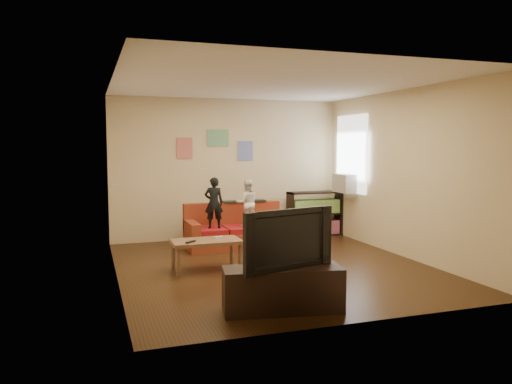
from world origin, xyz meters
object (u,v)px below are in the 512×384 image
object	(u,v)px
child_b	(247,203)
bookshelf	(315,216)
sofa	(236,232)
television	(283,238)
child_a	(214,203)
coffee_table	(206,244)
file_box	(300,236)
tv_stand	(283,289)

from	to	relation	value
child_b	bookshelf	world-z (taller)	child_b
sofa	television	bearing A→B (deg)	-98.29
child_a	coffee_table	distance (m)	1.49
file_box	tv_stand	world-z (taller)	tv_stand
coffee_table	television	xyz separation A→B (m)	(0.39, -2.02, 0.43)
file_box	television	distance (m)	3.84
child_b	tv_stand	size ratio (longest dim) A/B	0.64
sofa	bookshelf	world-z (taller)	bookshelf
coffee_table	file_box	world-z (taller)	coffee_table
file_box	tv_stand	size ratio (longest dim) A/B	0.33
bookshelf	file_box	size ratio (longest dim) A/B	2.60
file_box	television	xyz separation A→B (m)	(-1.69, -3.39, 0.66)
tv_stand	television	bearing A→B (deg)	0.00
tv_stand	file_box	bearing A→B (deg)	73.49
sofa	file_box	bearing A→B (deg)	-7.05
television	coffee_table	bearing A→B (deg)	85.91
child_a	television	world-z (taller)	child_a
child_a	tv_stand	xyz separation A→B (m)	(-0.06, -3.37, -0.58)
bookshelf	television	distance (m)	4.69
child_b	file_box	xyz separation A→B (m)	(1.02, 0.02, -0.64)
child_a	file_box	world-z (taller)	child_a
coffee_table	file_box	distance (m)	2.49
television	tv_stand	bearing A→B (deg)	0.00
coffee_table	bookshelf	world-z (taller)	bookshelf
sofa	child_a	world-z (taller)	child_a
child_a	bookshelf	world-z (taller)	child_a
tv_stand	coffee_table	bearing A→B (deg)	110.74
child_b	tv_stand	xyz separation A→B (m)	(-0.66, -3.37, -0.55)
sofa	child_a	xyz separation A→B (m)	(-0.45, -0.16, 0.55)
child_b	coffee_table	size ratio (longest dim) A/B	0.84
sofa	tv_stand	bearing A→B (deg)	-98.29
file_box	tv_stand	xyz separation A→B (m)	(-1.69, -3.39, 0.09)
coffee_table	bookshelf	xyz separation A→B (m)	(2.69, 2.04, 0.01)
sofa	television	size ratio (longest dim) A/B	1.59
sofa	coffee_table	xyz separation A→B (m)	(-0.90, -1.51, 0.12)
child_a	child_b	xyz separation A→B (m)	(0.60, 0.00, -0.03)
child_a	tv_stand	bearing A→B (deg)	99.37
tv_stand	television	xyz separation A→B (m)	(0.00, 0.00, 0.57)
sofa	bookshelf	distance (m)	1.87
child_a	bookshelf	distance (m)	2.39
bookshelf	tv_stand	world-z (taller)	bookshelf
child_b	file_box	distance (m)	1.21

